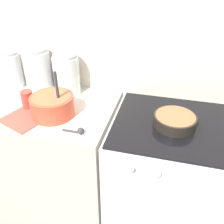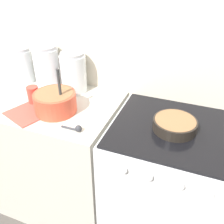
{
  "view_description": "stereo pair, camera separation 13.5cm",
  "coord_description": "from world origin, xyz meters",
  "px_view_note": "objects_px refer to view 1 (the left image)",
  "views": [
    {
      "loc": [
        0.3,
        -0.86,
        1.69
      ],
      "look_at": [
        0.02,
        0.25,
        0.97
      ],
      "focal_mm": 40.0,
      "sensor_mm": 36.0,
      "label": 1
    },
    {
      "loc": [
        0.43,
        -0.81,
        1.69
      ],
      "look_at": [
        0.02,
        0.25,
        0.97
      ],
      "focal_mm": 40.0,
      "sensor_mm": 36.0,
      "label": 2
    }
  ],
  "objects_px": {
    "baking_pan": "(175,120)",
    "storage_jar_left": "(12,72)",
    "mixing_bowl": "(52,105)",
    "stove": "(167,183)",
    "storage_jar_right": "(67,77)",
    "tin_can": "(27,100)",
    "storage_jar_middle": "(38,73)"
  },
  "relations": [
    {
      "from": "tin_can",
      "to": "stove",
      "type": "bearing_deg",
      "value": 2.9
    },
    {
      "from": "baking_pan",
      "to": "storage_jar_left",
      "type": "bearing_deg",
      "value": 169.29
    },
    {
      "from": "stove",
      "to": "storage_jar_right",
      "type": "relative_size",
      "value": 3.53
    },
    {
      "from": "mixing_bowl",
      "to": "storage_jar_left",
      "type": "relative_size",
      "value": 1.1
    },
    {
      "from": "baking_pan",
      "to": "storage_jar_middle",
      "type": "relative_size",
      "value": 0.81
    },
    {
      "from": "stove",
      "to": "storage_jar_left",
      "type": "xyz_separation_m",
      "value": [
        -1.11,
        0.19,
        0.56
      ]
    },
    {
      "from": "stove",
      "to": "baking_pan",
      "type": "xyz_separation_m",
      "value": [
        -0.01,
        -0.01,
        0.49
      ]
    },
    {
      "from": "stove",
      "to": "storage_jar_left",
      "type": "height_order",
      "value": "storage_jar_left"
    },
    {
      "from": "storage_jar_middle",
      "to": "tin_can",
      "type": "relative_size",
      "value": 2.62
    },
    {
      "from": "mixing_bowl",
      "to": "tin_can",
      "type": "relative_size",
      "value": 2.51
    },
    {
      "from": "mixing_bowl",
      "to": "storage_jar_left",
      "type": "height_order",
      "value": "mixing_bowl"
    },
    {
      "from": "storage_jar_middle",
      "to": "storage_jar_left",
      "type": "bearing_deg",
      "value": 180.0
    },
    {
      "from": "stove",
      "to": "storage_jar_middle",
      "type": "relative_size",
      "value": 3.3
    },
    {
      "from": "storage_jar_left",
      "to": "storage_jar_right",
      "type": "bearing_deg",
      "value": -0.0
    },
    {
      "from": "mixing_bowl",
      "to": "tin_can",
      "type": "height_order",
      "value": "mixing_bowl"
    },
    {
      "from": "storage_jar_middle",
      "to": "tin_can",
      "type": "xyz_separation_m",
      "value": [
        0.05,
        -0.24,
        -0.07
      ]
    },
    {
      "from": "mixing_bowl",
      "to": "storage_jar_right",
      "type": "bearing_deg",
      "value": 95.29
    },
    {
      "from": "mixing_bowl",
      "to": "baking_pan",
      "type": "xyz_separation_m",
      "value": [
        0.67,
        0.07,
        -0.04
      ]
    },
    {
      "from": "baking_pan",
      "to": "storage_jar_middle",
      "type": "bearing_deg",
      "value": 166.97
    },
    {
      "from": "storage_jar_left",
      "to": "tin_can",
      "type": "bearing_deg",
      "value": -43.8
    },
    {
      "from": "mixing_bowl",
      "to": "storage_jar_left",
      "type": "bearing_deg",
      "value": 147.23
    },
    {
      "from": "stove",
      "to": "tin_can",
      "type": "xyz_separation_m",
      "value": [
        -0.86,
        -0.04,
        0.51
      ]
    },
    {
      "from": "stove",
      "to": "tin_can",
      "type": "distance_m",
      "value": 1.01
    },
    {
      "from": "storage_jar_middle",
      "to": "stove",
      "type": "bearing_deg",
      "value": -11.99
    },
    {
      "from": "storage_jar_middle",
      "to": "storage_jar_right",
      "type": "bearing_deg",
      "value": 0.0
    },
    {
      "from": "baking_pan",
      "to": "tin_can",
      "type": "xyz_separation_m",
      "value": [
        -0.85,
        -0.03,
        0.02
      ]
    },
    {
      "from": "storage_jar_right",
      "to": "tin_can",
      "type": "height_order",
      "value": "storage_jar_right"
    },
    {
      "from": "stove",
      "to": "storage_jar_middle",
      "type": "height_order",
      "value": "storage_jar_middle"
    },
    {
      "from": "baking_pan",
      "to": "storage_jar_middle",
      "type": "distance_m",
      "value": 0.92
    },
    {
      "from": "mixing_bowl",
      "to": "tin_can",
      "type": "xyz_separation_m",
      "value": [
        -0.18,
        0.04,
        -0.01
      ]
    },
    {
      "from": "storage_jar_middle",
      "to": "tin_can",
      "type": "distance_m",
      "value": 0.25
    },
    {
      "from": "mixing_bowl",
      "to": "storage_jar_left",
      "type": "distance_m",
      "value": 0.51
    }
  ]
}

